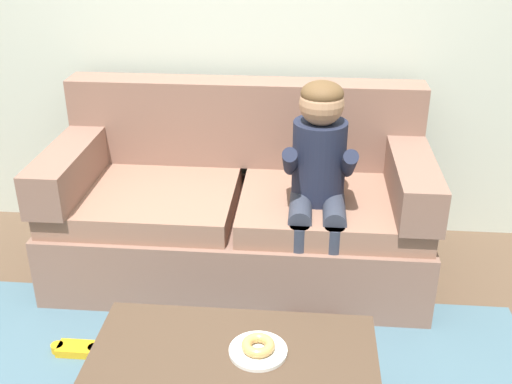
{
  "coord_description": "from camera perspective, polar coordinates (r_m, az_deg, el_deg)",
  "views": [
    {
      "loc": [
        0.34,
        -2.06,
        1.87
      ],
      "look_at": [
        0.12,
        0.45,
        0.65
      ],
      "focal_mm": 43.43,
      "sensor_mm": 36.0,
      "label": 1
    }
  ],
  "objects": [
    {
      "name": "toy_controller",
      "position": [
        2.97,
        -16.25,
        -13.79
      ],
      "size": [
        0.23,
        0.09,
        0.05
      ],
      "rotation": [
        0.0,
        0.0,
        -0.22
      ],
      "color": "gold",
      "rests_on": "ground"
    },
    {
      "name": "plate",
      "position": [
        2.28,
        0.2,
        -14.42
      ],
      "size": [
        0.21,
        0.21,
        0.01
      ],
      "primitive_type": "cylinder",
      "color": "white",
      "rests_on": "coffee_table"
    },
    {
      "name": "ground",
      "position": [
        2.81,
        -3.42,
        -16.05
      ],
      "size": [
        10.0,
        10.0,
        0.0
      ],
      "primitive_type": "plane",
      "color": "brown"
    },
    {
      "name": "coffee_table",
      "position": [
        2.29,
        -2.19,
        -15.85
      ],
      "size": [
        1.03,
        0.58,
        0.39
      ],
      "color": "#4C3828",
      "rests_on": "ground"
    },
    {
      "name": "person_child",
      "position": [
        2.96,
        5.8,
        1.76
      ],
      "size": [
        0.34,
        0.58,
        1.1
      ],
      "color": "#1E2338",
      "rests_on": "ground"
    },
    {
      "name": "donut",
      "position": [
        2.26,
        0.2,
        -13.94
      ],
      "size": [
        0.16,
        0.16,
        0.04
      ],
      "primitive_type": "torus",
      "rotation": [
        0.0,
        0.0,
        0.46
      ],
      "color": "tan",
      "rests_on": "plate"
    },
    {
      "name": "couch",
      "position": [
        3.31,
        -1.48,
        -1.59
      ],
      "size": [
        1.93,
        0.9,
        0.97
      ],
      "color": "#846051",
      "rests_on": "ground"
    }
  ]
}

